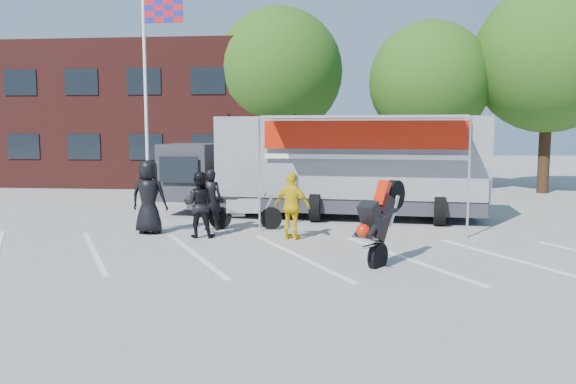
% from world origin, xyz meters
% --- Properties ---
extents(ground, '(100.00, 100.00, 0.00)m').
position_xyz_m(ground, '(0.00, 0.00, 0.00)').
color(ground, '#979792').
rests_on(ground, ground).
extents(parking_bay_lines, '(18.09, 13.33, 0.01)m').
position_xyz_m(parking_bay_lines, '(0.00, 1.00, 0.01)').
color(parking_bay_lines, white).
rests_on(parking_bay_lines, ground).
extents(office_building, '(18.00, 8.00, 7.00)m').
position_xyz_m(office_building, '(-10.00, 18.00, 3.50)').
color(office_building, '#4C1C18').
rests_on(office_building, ground).
extents(flagpole, '(1.61, 0.12, 8.00)m').
position_xyz_m(flagpole, '(-6.24, 10.00, 5.05)').
color(flagpole, white).
rests_on(flagpole, ground).
extents(tree_left, '(6.12, 6.12, 8.64)m').
position_xyz_m(tree_left, '(-2.00, 16.00, 5.57)').
color(tree_left, '#382314').
rests_on(tree_left, ground).
extents(tree_mid, '(5.44, 5.44, 7.68)m').
position_xyz_m(tree_mid, '(5.00, 15.00, 4.94)').
color(tree_mid, '#382314').
rests_on(tree_mid, ground).
extents(tree_right, '(6.46, 6.46, 9.12)m').
position_xyz_m(tree_right, '(10.00, 14.50, 5.88)').
color(tree_right, '#382314').
rests_on(tree_right, ground).
extents(transporter_truck, '(10.51, 5.76, 3.22)m').
position_xyz_m(transporter_truck, '(0.89, 6.63, 0.00)').
color(transporter_truck, gray).
rests_on(transporter_truck, ground).
extents(parked_motorcycle, '(2.17, 0.88, 1.11)m').
position_xyz_m(parked_motorcycle, '(-1.58, 4.24, 0.00)').
color(parked_motorcycle, '#B9B9BE').
rests_on(parked_motorcycle, ground).
extents(stunt_bike_rider, '(1.60, 1.84, 1.98)m').
position_xyz_m(stunt_bike_rider, '(2.25, 0.63, 0.00)').
color(stunt_bike_rider, black).
rests_on(stunt_bike_rider, ground).
extents(spectator_leather_a, '(1.01, 0.68, 2.01)m').
position_xyz_m(spectator_leather_a, '(-4.08, 3.31, 1.01)').
color(spectator_leather_a, black).
rests_on(spectator_leather_a, ground).
extents(spectator_leather_b, '(0.64, 0.43, 1.73)m').
position_xyz_m(spectator_leather_b, '(-2.52, 3.98, 0.86)').
color(spectator_leather_b, black).
rests_on(spectator_leather_b, ground).
extents(spectator_leather_c, '(0.89, 0.72, 1.74)m').
position_xyz_m(spectator_leather_c, '(-2.58, 2.94, 0.87)').
color(spectator_leather_c, black).
rests_on(spectator_leather_c, ground).
extents(spectator_hivis, '(1.10, 0.79, 1.73)m').
position_xyz_m(spectator_hivis, '(-0.12, 2.89, 0.87)').
color(spectator_hivis, yellow).
rests_on(spectator_hivis, ground).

